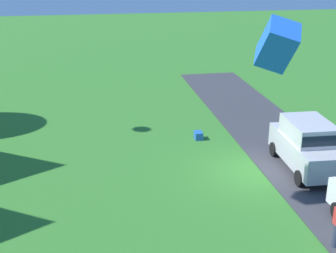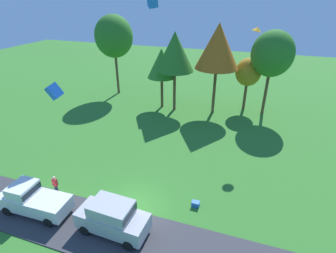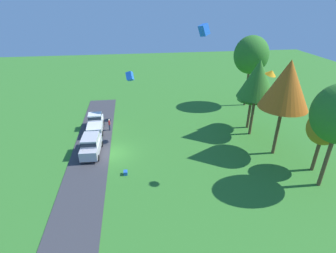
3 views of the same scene
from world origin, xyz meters
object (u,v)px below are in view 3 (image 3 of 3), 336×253
(car_pickup_by_flagpole, at_px, (95,123))
(tree_far_right, at_px, (253,87))
(car_suv_mid_row, at_px, (91,144))
(tree_far_left, at_px, (258,79))
(tree_lone_near, at_px, (251,55))
(kite_box_high_right, at_px, (204,30))
(tree_right_of_center, at_px, (287,85))
(cooler_box, at_px, (126,173))
(person_watching_sky, at_px, (109,125))
(kite_box_over_trees, at_px, (130,76))
(tree_left_of_center, at_px, (324,128))
(kite_delta_low_drifter, at_px, (271,73))

(car_pickup_by_flagpole, xyz_separation_m, tree_far_right, (1.98, 20.95, 4.75))
(car_suv_mid_row, distance_m, tree_far_left, 21.34)
(tree_lone_near, bearing_deg, kite_box_high_right, -46.12)
(tree_right_of_center, xyz_separation_m, cooler_box, (1.81, -17.13, -8.11))
(person_watching_sky, relative_size, cooler_box, 3.05)
(person_watching_sky, bearing_deg, kite_box_over_trees, 111.63)
(car_suv_mid_row, relative_size, tree_lone_near, 0.41)
(car_pickup_by_flagpole, relative_size, tree_far_left, 0.51)
(person_watching_sky, distance_m, tree_right_of_center, 22.38)
(tree_left_of_center, bearing_deg, person_watching_sky, -119.22)
(car_suv_mid_row, xyz_separation_m, tree_far_left, (-2.29, 20.29, 6.22))
(tree_far_left, bearing_deg, kite_box_over_trees, -107.24)
(person_watching_sky, height_order, tree_left_of_center, tree_left_of_center)
(tree_far_right, xyz_separation_m, cooler_box, (8.66, -16.88, -5.66))
(kite_box_high_right, distance_m, kite_delta_low_drifter, 9.96)
(car_suv_mid_row, xyz_separation_m, person_watching_sky, (-5.82, 1.69, -0.42))
(car_pickup_by_flagpole, height_order, cooler_box, car_pickup_by_flagpole)
(tree_far_right, relative_size, tree_left_of_center, 1.15)
(car_pickup_by_flagpole, bearing_deg, cooler_box, 20.94)
(tree_far_right, bearing_deg, cooler_box, -62.84)
(tree_lone_near, distance_m, kite_box_high_right, 15.48)
(person_watching_sky, height_order, cooler_box, person_watching_sky)
(car_suv_mid_row, relative_size, person_watching_sky, 2.74)
(car_pickup_by_flagpole, bearing_deg, tree_right_of_center, 67.37)
(person_watching_sky, bearing_deg, tree_far_left, 79.24)
(tree_lone_near, distance_m, kite_box_over_trees, 19.67)
(tree_lone_near, xyz_separation_m, tree_far_left, (10.09, -3.47, -0.82))
(tree_right_of_center, distance_m, tree_left_of_center, 5.59)
(kite_box_over_trees, bearing_deg, car_suv_mid_row, -34.45)
(tree_far_left, bearing_deg, tree_right_of_center, 8.25)
(car_suv_mid_row, height_order, tree_far_right, tree_far_right)
(tree_far_right, relative_size, cooler_box, 13.81)
(car_pickup_by_flagpole, bearing_deg, kite_box_high_right, 73.58)
(tree_lone_near, xyz_separation_m, cooler_box, (16.87, -19.88, -8.13))
(cooler_box, bearing_deg, tree_right_of_center, 96.03)
(tree_left_of_center, bearing_deg, kite_box_high_right, -129.78)
(car_suv_mid_row, height_order, kite_box_over_trees, kite_box_over_trees)
(car_suv_mid_row, height_order, tree_left_of_center, tree_left_of_center)
(tree_lone_near, bearing_deg, tree_right_of_center, -10.34)
(tree_lone_near, relative_size, tree_left_of_center, 1.68)
(tree_right_of_center, height_order, tree_left_of_center, tree_right_of_center)
(person_watching_sky, distance_m, kite_box_high_right, 17.28)
(car_pickup_by_flagpole, relative_size, person_watching_sky, 2.96)
(tree_lone_near, distance_m, kite_delta_low_drifter, 20.56)
(tree_far_right, xyz_separation_m, kite_delta_low_drifter, (10.94, -4.05, 4.94))
(tree_right_of_center, height_order, kite_box_high_right, kite_box_high_right)
(kite_box_over_trees, bearing_deg, kite_box_high_right, 59.70)
(kite_delta_low_drifter, bearing_deg, cooler_box, -100.09)
(cooler_box, bearing_deg, kite_box_high_right, 125.76)
(car_suv_mid_row, relative_size, tree_right_of_center, 0.43)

